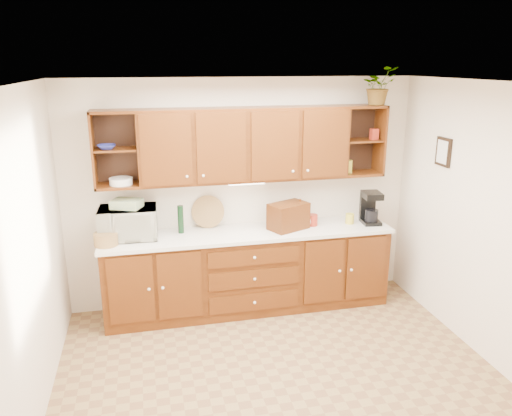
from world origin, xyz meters
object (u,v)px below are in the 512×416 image
potted_plant (378,86)px  bread_box (288,216)px  coffee_maker (370,208)px  microwave (128,223)px

potted_plant → bread_box: bearing=-174.0°
coffee_maker → potted_plant: bearing=71.2°
microwave → potted_plant: potted_plant is taller
microwave → coffee_maker: (2.75, -0.09, 0.01)m
bread_box → coffee_maker: (0.99, 0.00, 0.03)m
microwave → potted_plant: bearing=2.6°
bread_box → coffee_maker: bearing=-24.3°
microwave → bread_box: microwave is taller
coffee_maker → microwave: bearing=-175.1°
potted_plant → coffee_maker: bearing=-115.6°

